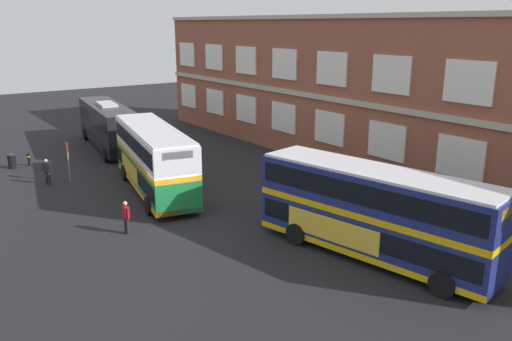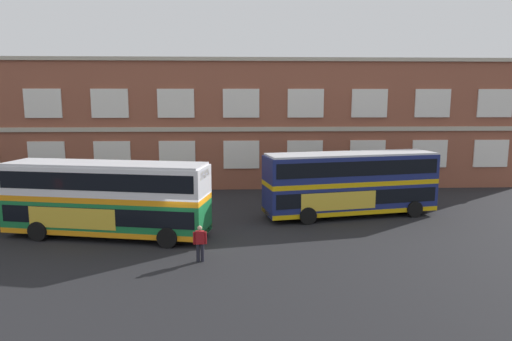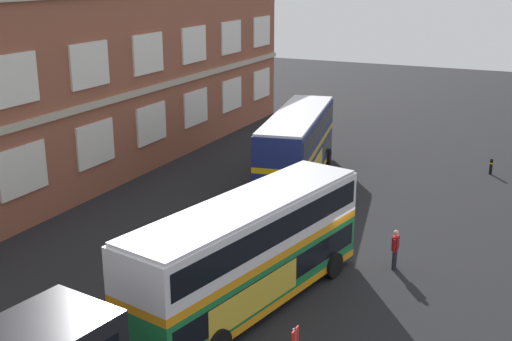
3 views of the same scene
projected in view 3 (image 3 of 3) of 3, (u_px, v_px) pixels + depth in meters
The scene contains 5 objects.
ground_plane at pixel (282, 254), 28.13m from camera, with size 120.00×120.00×0.00m, color black.
double_decker_near at pixel (249, 252), 23.16m from camera, with size 11.29×4.69×4.07m.
double_decker_middle at pixel (297, 146), 37.04m from camera, with size 11.29×4.64×4.07m.
second_passenger at pixel (395, 248), 26.47m from camera, with size 0.63×0.26×1.70m.
safety_bollard_west at pixel (491, 166), 38.93m from camera, with size 0.19×0.19×0.95m.
Camera 3 is at (-23.82, -8.00, 11.76)m, focal length 45.64 mm.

